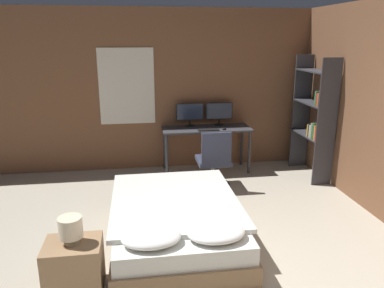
{
  "coord_description": "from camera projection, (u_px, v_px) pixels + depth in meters",
  "views": [
    {
      "loc": [
        -0.9,
        -2.43,
        2.23
      ],
      "look_at": [
        -0.14,
        2.68,
        0.75
      ],
      "focal_mm": 35.0,
      "sensor_mm": 36.0,
      "label": 1
    }
  ],
  "objects": [
    {
      "name": "wall_back",
      "position": [
        189.0,
        90.0,
        6.41
      ],
      "size": [
        12.0,
        0.08,
        2.7
      ],
      "color": "brown",
      "rests_on": "ground_plane"
    },
    {
      "name": "bed",
      "position": [
        176.0,
        221.0,
        4.21
      ],
      "size": [
        1.42,
        2.01,
        0.54
      ],
      "color": "#846647",
      "rests_on": "ground_plane"
    },
    {
      "name": "nightstand",
      "position": [
        74.0,
        267.0,
        3.36
      ],
      "size": [
        0.5,
        0.4,
        0.48
      ],
      "color": "#997551",
      "rests_on": "ground_plane"
    },
    {
      "name": "bedside_lamp",
      "position": [
        70.0,
        228.0,
        3.25
      ],
      "size": [
        0.21,
        0.21,
        0.25
      ],
      "color": "gray",
      "rests_on": "nightstand"
    },
    {
      "name": "desk",
      "position": [
        206.0,
        134.0,
        6.3
      ],
      "size": [
        1.48,
        0.56,
        0.76
      ],
      "color": "#38383D",
      "rests_on": "ground_plane"
    },
    {
      "name": "monitor_left",
      "position": [
        190.0,
        113.0,
        6.35
      ],
      "size": [
        0.46,
        0.16,
        0.39
      ],
      "color": "black",
      "rests_on": "desk"
    },
    {
      "name": "monitor_right",
      "position": [
        219.0,
        112.0,
        6.42
      ],
      "size": [
        0.46,
        0.16,
        0.39
      ],
      "color": "black",
      "rests_on": "desk"
    },
    {
      "name": "keyboard",
      "position": [
        208.0,
        130.0,
        6.11
      ],
      "size": [
        0.35,
        0.13,
        0.02
      ],
      "color": "black",
      "rests_on": "desk"
    },
    {
      "name": "computer_mouse",
      "position": [
        224.0,
        129.0,
        6.14
      ],
      "size": [
        0.07,
        0.05,
        0.04
      ],
      "color": "black",
      "rests_on": "desk"
    },
    {
      "name": "office_chair",
      "position": [
        214.0,
        165.0,
        5.66
      ],
      "size": [
        0.52,
        0.52,
        0.91
      ],
      "color": "black",
      "rests_on": "ground_plane"
    },
    {
      "name": "bookshelf",
      "position": [
        316.0,
        115.0,
        5.93
      ],
      "size": [
        0.31,
        0.93,
        1.95
      ],
      "color": "#333338",
      "rests_on": "ground_plane"
    }
  ]
}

